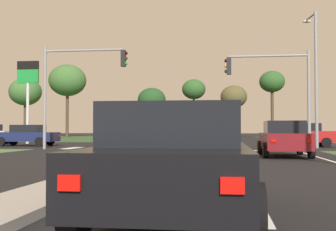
# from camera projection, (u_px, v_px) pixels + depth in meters

# --- Properties ---
(ground_plane) EXTENTS (200.00, 200.00, 0.00)m
(ground_plane) POSITION_uv_depth(u_px,v_px,m) (183.00, 146.00, 31.30)
(ground_plane) COLOR black
(grass_verge_far_left) EXTENTS (35.00, 35.00, 0.01)m
(grass_verge_far_left) POSITION_uv_depth(u_px,v_px,m) (12.00, 138.00, 58.85)
(grass_verge_far_left) COLOR #2D4C28
(grass_verge_far_left) RESTS_ON ground
(median_island_near) EXTENTS (1.20, 22.00, 0.14)m
(median_island_near) POSITION_uv_depth(u_px,v_px,m) (120.00, 168.00, 12.47)
(median_island_near) COLOR gray
(median_island_near) RESTS_ON ground
(median_island_far) EXTENTS (1.20, 36.00, 0.14)m
(median_island_far) POSITION_uv_depth(u_px,v_px,m) (201.00, 138.00, 56.08)
(median_island_far) COLOR gray
(median_island_far) RESTS_ON ground
(lane_dash_near) EXTENTS (0.14, 2.00, 0.01)m
(lane_dash_near) POSITION_uv_depth(u_px,v_px,m) (263.00, 213.00, 6.05)
(lane_dash_near) COLOR silver
(lane_dash_near) RESTS_ON ground
(lane_dash_second) EXTENTS (0.14, 2.00, 0.01)m
(lane_dash_second) POSITION_uv_depth(u_px,v_px,m) (244.00, 171.00, 12.00)
(lane_dash_second) COLOR silver
(lane_dash_second) RESTS_ON ground
(lane_dash_third) EXTENTS (0.14, 2.00, 0.01)m
(lane_dash_third) POSITION_uv_depth(u_px,v_px,m) (237.00, 157.00, 17.95)
(lane_dash_third) COLOR silver
(lane_dash_third) RESTS_ON ground
(stop_bar_near) EXTENTS (6.40, 0.50, 0.01)m
(stop_bar_near) POSITION_uv_depth(u_px,v_px,m) (239.00, 150.00, 23.87)
(stop_bar_near) COLOR silver
(stop_bar_near) RESTS_ON ground
(crosswalk_bar_near) EXTENTS (0.70, 2.80, 0.01)m
(crosswalk_bar_near) POSITION_uv_depth(u_px,v_px,m) (72.00, 148.00, 26.96)
(crosswalk_bar_near) COLOR silver
(crosswalk_bar_near) RESTS_ON ground
(crosswalk_bar_second) EXTENTS (0.70, 2.80, 0.01)m
(crosswalk_bar_second) POSITION_uv_depth(u_px,v_px,m) (90.00, 148.00, 26.82)
(crosswalk_bar_second) COLOR silver
(crosswalk_bar_second) RESTS_ON ground
(crosswalk_bar_third) EXTENTS (0.70, 2.80, 0.01)m
(crosswalk_bar_third) POSITION_uv_depth(u_px,v_px,m) (108.00, 148.00, 26.67)
(crosswalk_bar_third) COLOR silver
(crosswalk_bar_third) RESTS_ON ground
(crosswalk_bar_fourth) EXTENTS (0.70, 2.80, 0.01)m
(crosswalk_bar_fourth) POSITION_uv_depth(u_px,v_px,m) (126.00, 148.00, 26.52)
(crosswalk_bar_fourth) COLOR silver
(crosswalk_bar_fourth) RESTS_ON ground
(crosswalk_bar_fifth) EXTENTS (0.70, 2.80, 0.01)m
(crosswalk_bar_fifth) POSITION_uv_depth(u_px,v_px,m) (145.00, 148.00, 26.37)
(crosswalk_bar_fifth) COLOR silver
(crosswalk_bar_fifth) RESTS_ON ground
(car_teal_near) EXTENTS (4.58, 1.99, 1.46)m
(car_teal_near) POSITION_uv_depth(u_px,v_px,m) (138.00, 135.00, 33.28)
(car_teal_near) COLOR #19565B
(car_teal_near) RESTS_ON ground
(car_black_second) EXTENTS (2.05, 4.33, 1.48)m
(car_black_second) POSITION_uv_depth(u_px,v_px,m) (176.00, 160.00, 5.77)
(car_black_second) COLOR black
(car_black_second) RESTS_ON ground
(car_red_fourth) EXTENTS (4.53, 2.00, 1.57)m
(car_red_fourth) POSITION_uv_depth(u_px,v_px,m) (301.00, 135.00, 28.98)
(car_red_fourth) COLOR #A31919
(car_red_fourth) RESTS_ON ground
(car_navy_fifth) EXTENTS (4.43, 2.01, 1.48)m
(car_navy_fifth) POSITION_uv_depth(u_px,v_px,m) (27.00, 135.00, 30.71)
(car_navy_fifth) COLOR #161E47
(car_navy_fifth) RESTS_ON ground
(car_blue_sixth) EXTENTS (1.97, 4.43, 1.57)m
(car_blue_sixth) POSITION_uv_depth(u_px,v_px,m) (188.00, 132.00, 63.91)
(car_blue_sixth) COLOR navy
(car_blue_sixth) RESTS_ON ground
(car_maroon_seventh) EXTENTS (2.00, 4.25, 1.53)m
(car_maroon_seventh) POSITION_uv_depth(u_px,v_px,m) (284.00, 138.00, 18.71)
(car_maroon_seventh) COLOR maroon
(car_maroon_seventh) RESTS_ON ground
(traffic_signal_near_right) EXTENTS (4.70, 0.32, 5.51)m
(traffic_signal_near_right) POSITION_uv_depth(u_px,v_px,m) (277.00, 82.00, 24.12)
(traffic_signal_near_right) COLOR gray
(traffic_signal_near_right) RESTS_ON ground
(traffic_signal_near_left) EXTENTS (5.12, 0.32, 6.07)m
(traffic_signal_near_left) POSITION_uv_depth(u_px,v_px,m) (74.00, 78.00, 25.63)
(traffic_signal_near_left) COLOR gray
(traffic_signal_near_left) RESTS_ON ground
(street_lamp_second) EXTENTS (0.61, 1.91, 8.53)m
(street_lamp_second) POSITION_uv_depth(u_px,v_px,m) (315.00, 72.00, 27.20)
(street_lamp_second) COLOR gray
(street_lamp_second) RESTS_ON ground
(pedestrian_at_median) EXTENTS (0.34, 0.34, 1.68)m
(pedestrian_at_median) POSITION_uv_depth(u_px,v_px,m) (191.00, 129.00, 41.61)
(pedestrian_at_median) COLOR #4C4C4C
(pedestrian_at_median) RESTS_ON median_island_far
(fuel_price_totem) EXTENTS (1.80, 0.24, 6.77)m
(fuel_price_totem) POSITION_uv_depth(u_px,v_px,m) (28.00, 83.00, 35.66)
(fuel_price_totem) COLOR silver
(fuel_price_totem) RESTS_ON ground
(treeline_near) EXTENTS (4.94, 4.94, 9.02)m
(treeline_near) POSITION_uv_depth(u_px,v_px,m) (25.00, 92.00, 66.53)
(treeline_near) COLOR #423323
(treeline_near) RESTS_ON ground
(treeline_second) EXTENTS (5.54, 5.54, 10.83)m
(treeline_second) POSITION_uv_depth(u_px,v_px,m) (67.00, 81.00, 64.72)
(treeline_second) COLOR #423323
(treeline_second) RESTS_ON ground
(treeline_third) EXTENTS (4.12, 4.12, 7.26)m
(treeline_third) POSITION_uv_depth(u_px,v_px,m) (152.00, 100.00, 63.79)
(treeline_third) COLOR #423323
(treeline_third) RESTS_ON ground
(treeline_fourth) EXTENTS (3.55, 3.55, 8.72)m
(treeline_fourth) POSITION_uv_depth(u_px,v_px,m) (194.00, 90.00, 65.42)
(treeline_fourth) COLOR #423323
(treeline_fourth) RESTS_ON ground
(treeline_fifth) EXTENTS (3.73, 3.73, 7.36)m
(treeline_fifth) POSITION_uv_depth(u_px,v_px,m) (234.00, 97.00, 61.22)
(treeline_fifth) COLOR #423323
(treeline_fifth) RESTS_ON ground
(treeline_sixth) EXTENTS (3.56, 3.56, 9.41)m
(treeline_sixth) POSITION_uv_depth(u_px,v_px,m) (272.00, 83.00, 61.12)
(treeline_sixth) COLOR #423323
(treeline_sixth) RESTS_ON ground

